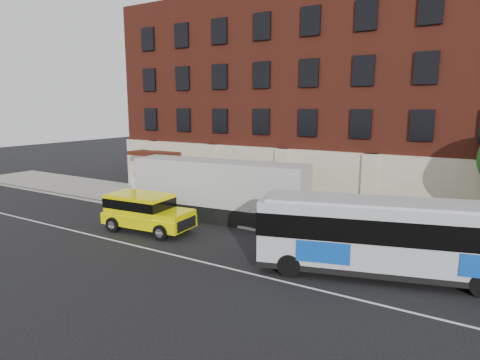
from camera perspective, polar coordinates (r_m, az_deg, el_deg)
The scene contains 9 objects.
ground at distance 19.97m, azimuth -9.53°, elevation -10.68°, with size 120.00×120.00×0.00m, color black.
sidewalk at distance 27.02m, azimuth 3.12°, elevation -4.82°, with size 60.00×6.00×0.15m, color #9B978D.
kerb at distance 24.52m, azimuth -0.25°, elevation -6.37°, with size 60.00×0.25×0.15m, color #9B978D.
lane_line at distance 20.32m, azimuth -8.60°, elevation -10.26°, with size 60.00×0.12×0.01m, color silver.
building at distance 33.29m, azimuth 9.88°, elevation 10.94°, with size 30.00×12.10×15.00m.
sign_pole at distance 29.54m, azimuth -14.24°, elevation -1.08°, with size 0.30×0.20×2.50m.
city_bus at distance 18.41m, azimuth 21.54°, elevation -7.20°, with size 12.08×5.76×3.24m.
yellow_suv at distance 24.30m, azimuth -12.98°, elevation -4.03°, with size 5.59×2.75×2.10m.
shipping_container at distance 25.75m, azimuth -2.91°, elevation -1.53°, with size 11.35×3.41×3.72m.
Camera 1 is at (12.41, -13.96, 7.07)m, focal length 31.06 mm.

